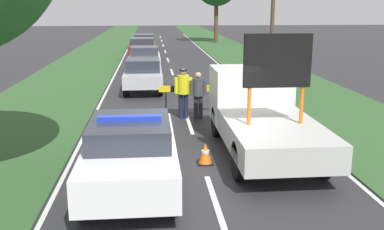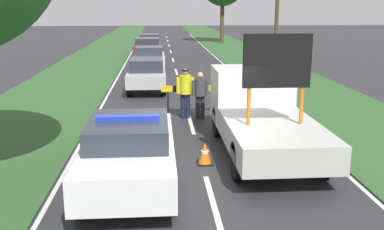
% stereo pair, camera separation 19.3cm
% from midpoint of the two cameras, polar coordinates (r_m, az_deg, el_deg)
% --- Properties ---
extents(ground_plane, '(160.00, 160.00, 0.00)m').
position_cam_midpoint_polar(ground_plane, '(10.74, 1.21, -7.32)').
color(ground_plane, '#28282B').
extents(lane_markings, '(6.73, 67.99, 0.01)m').
position_cam_midpoint_polar(lane_markings, '(28.80, -2.94, 6.04)').
color(lane_markings, silver).
rests_on(lane_markings, ground).
extents(grass_verge_left, '(4.59, 120.00, 0.03)m').
position_cam_midpoint_polar(grass_verge_left, '(30.55, -13.88, 6.12)').
color(grass_verge_left, '#2D5128').
rests_on(grass_verge_left, ground).
extents(grass_verge_right, '(4.59, 120.00, 0.03)m').
position_cam_midpoint_polar(grass_verge_right, '(30.97, 7.63, 6.50)').
color(grass_verge_right, '#2D5128').
rests_on(grass_verge_right, ground).
extents(police_car, '(1.90, 4.74, 1.62)m').
position_cam_midpoint_polar(police_car, '(9.83, -8.31, -4.53)').
color(police_car, white).
rests_on(police_car, ground).
extents(work_truck, '(2.23, 5.59, 3.23)m').
position_cam_midpoint_polar(work_truck, '(12.40, 8.17, 0.41)').
color(work_truck, white).
rests_on(work_truck, ground).
extents(road_barrier, '(2.51, 0.08, 1.06)m').
position_cam_midpoint_polar(road_barrier, '(16.20, -0.14, 3.10)').
color(road_barrier, black).
rests_on(road_barrier, ground).
extents(police_officer, '(0.63, 0.40, 1.75)m').
position_cam_midpoint_polar(police_officer, '(15.60, -1.47, 3.32)').
color(police_officer, '#191E38').
rests_on(police_officer, ground).
extents(pedestrian_civilian, '(0.59, 0.37, 1.64)m').
position_cam_midpoint_polar(pedestrian_civilian, '(15.55, 0.44, 3.00)').
color(pedestrian_civilian, '#232326').
rests_on(pedestrian_civilian, ground).
extents(traffic_cone_near_police, '(0.40, 0.40, 0.56)m').
position_cam_midpoint_polar(traffic_cone_near_police, '(15.25, 10.06, -0.06)').
color(traffic_cone_near_police, black).
rests_on(traffic_cone_near_police, ground).
extents(traffic_cone_centre_front, '(0.39, 0.39, 0.55)m').
position_cam_midpoint_polar(traffic_cone_centre_front, '(11.23, 1.20, -4.90)').
color(traffic_cone_centre_front, black).
rests_on(traffic_cone_centre_front, ground).
extents(queued_car_sedan_silver, '(1.71, 3.97, 1.50)m').
position_cam_midpoint_polar(queued_car_sedan_silver, '(20.86, -6.49, 5.18)').
color(queued_car_sedan_silver, '#B2B2B7').
rests_on(queued_car_sedan_silver, ground).
extents(queued_car_van_white, '(1.83, 4.09, 1.46)m').
position_cam_midpoint_polar(queued_car_van_white, '(27.52, -6.23, 7.20)').
color(queued_car_van_white, silver).
rests_on(queued_car_van_white, ground).
extents(queued_car_wagon_maroon, '(1.92, 4.60, 1.55)m').
position_cam_midpoint_polar(queued_car_wagon_maroon, '(33.62, -6.50, 8.48)').
color(queued_car_wagon_maroon, maroon).
rests_on(queued_car_wagon_maroon, ground).
extents(queued_car_sedan_black, '(1.86, 4.37, 1.45)m').
position_cam_midpoint_polar(queued_car_sedan_black, '(39.45, -6.27, 9.14)').
color(queued_car_sedan_black, black).
rests_on(queued_car_sedan_black, ground).
extents(utility_pole, '(1.20, 0.20, 6.67)m').
position_cam_midpoint_polar(utility_pole, '(23.24, 9.96, 12.54)').
color(utility_pole, '#473828').
rests_on(utility_pole, ground).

